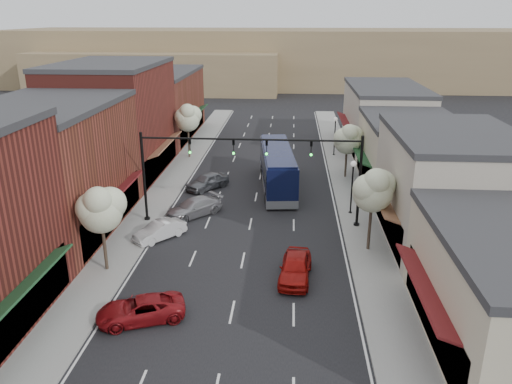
% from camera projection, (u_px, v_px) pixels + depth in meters
% --- Properties ---
extents(ground, '(160.00, 160.00, 0.00)m').
position_uv_depth(ground, '(240.00, 275.00, 30.52)').
color(ground, black).
rests_on(ground, ground).
extents(sidewalk_left, '(2.80, 73.00, 0.15)m').
position_uv_depth(sidewalk_left, '(173.00, 178.00, 48.44)').
color(sidewalk_left, gray).
rests_on(sidewalk_left, ground).
extents(sidewalk_right, '(2.80, 73.00, 0.15)m').
position_uv_depth(sidewalk_right, '(348.00, 182.00, 47.31)').
color(sidewalk_right, gray).
rests_on(sidewalk_right, ground).
extents(curb_left, '(0.25, 73.00, 0.17)m').
position_uv_depth(curb_left, '(187.00, 178.00, 48.35)').
color(curb_left, gray).
rests_on(curb_left, ground).
extents(curb_right, '(0.25, 73.00, 0.17)m').
position_uv_depth(curb_right, '(333.00, 182.00, 47.41)').
color(curb_right, gray).
rests_on(curb_right, ground).
extents(bldg_left_midnear, '(10.14, 14.10, 9.40)m').
position_uv_depth(bldg_left_midnear, '(49.00, 169.00, 35.55)').
color(bldg_left_midnear, brown).
rests_on(bldg_left_midnear, ground).
extents(bldg_left_midfar, '(10.14, 14.10, 10.90)m').
position_uv_depth(bldg_left_midfar, '(115.00, 120.00, 48.46)').
color(bldg_left_midfar, maroon).
rests_on(bldg_left_midfar, ground).
extents(bldg_left_far, '(10.14, 18.10, 8.40)m').
position_uv_depth(bldg_left_far, '(158.00, 105.00, 63.91)').
color(bldg_left_far, brown).
rests_on(bldg_left_far, ground).
extents(bldg_right_midnear, '(9.14, 12.10, 7.90)m').
position_uv_depth(bldg_right_midnear, '(448.00, 188.00, 33.92)').
color(bldg_right_midnear, '#A59C8D').
rests_on(bldg_right_midnear, ground).
extents(bldg_right_midfar, '(9.14, 12.10, 6.40)m').
position_uv_depth(bldg_right_midfar, '(409.00, 153.00, 45.45)').
color(bldg_right_midfar, '#B3A98E').
rests_on(bldg_right_midfar, ground).
extents(bldg_right_far, '(9.14, 16.10, 7.40)m').
position_uv_depth(bldg_right_far, '(383.00, 118.00, 58.44)').
color(bldg_right_far, '#A59C8D').
rests_on(bldg_right_far, ground).
extents(hill_far, '(120.00, 30.00, 12.00)m').
position_uv_depth(hill_far, '(280.00, 57.00, 113.08)').
color(hill_far, '#7A6647').
rests_on(hill_far, ground).
extents(hill_near, '(50.00, 20.00, 8.00)m').
position_uv_depth(hill_near, '(159.00, 71.00, 104.16)').
color(hill_near, '#7A6647').
rests_on(hill_near, ground).
extents(signal_mast_right, '(8.22, 0.46, 7.00)m').
position_uv_depth(signal_mast_right, '(327.00, 167.00, 36.11)').
color(signal_mast_right, black).
rests_on(signal_mast_right, ground).
extents(signal_mast_left, '(8.22, 0.46, 7.00)m').
position_uv_depth(signal_mast_left, '(175.00, 164.00, 36.86)').
color(signal_mast_left, black).
rests_on(signal_mast_left, ground).
extents(tree_right_near, '(2.85, 2.65, 5.95)m').
position_uv_depth(tree_right_near, '(374.00, 189.00, 32.17)').
color(tree_right_near, '#47382B').
rests_on(tree_right_near, ground).
extents(tree_right_far, '(2.85, 2.65, 5.43)m').
position_uv_depth(tree_right_far, '(348.00, 138.00, 47.36)').
color(tree_right_far, '#47382B').
rests_on(tree_right_far, ground).
extents(tree_left_near, '(2.85, 2.65, 5.69)m').
position_uv_depth(tree_left_near, '(101.00, 208.00, 29.61)').
color(tree_left_near, '#47382B').
rests_on(tree_left_near, ground).
extents(tree_left_far, '(2.85, 2.65, 6.13)m').
position_uv_depth(tree_left_far, '(188.00, 117.00, 53.91)').
color(tree_left_far, '#47382B').
rests_on(tree_left_far, ground).
extents(lamp_post_near, '(0.44, 0.44, 4.44)m').
position_uv_depth(lamp_post_near, '(352.00, 179.00, 38.85)').
color(lamp_post_near, black).
rests_on(lamp_post_near, ground).
extents(lamp_post_far, '(0.44, 0.44, 4.44)m').
position_uv_depth(lamp_post_far, '(335.00, 130.00, 55.30)').
color(lamp_post_far, black).
rests_on(lamp_post_far, ground).
extents(coach_bus, '(3.85, 12.22, 3.67)m').
position_uv_depth(coach_bus, '(277.00, 168.00, 45.42)').
color(coach_bus, black).
rests_on(coach_bus, ground).
extents(red_hatchback, '(2.21, 4.64, 1.53)m').
position_uv_depth(red_hatchback, '(295.00, 267.00, 29.89)').
color(red_hatchback, '#9C0F0B').
rests_on(red_hatchback, ground).
extents(parked_car_a, '(4.99, 3.55, 1.26)m').
position_uv_depth(parked_car_a, '(141.00, 309.00, 25.86)').
color(parked_car_a, maroon).
rests_on(parked_car_a, ground).
extents(parked_car_b, '(3.57, 3.84, 1.28)m').
position_uv_depth(parked_car_b, '(160.00, 231.00, 35.29)').
color(parked_car_b, silver).
rests_on(parked_car_b, ground).
extents(parked_car_c, '(4.73, 4.78, 1.39)m').
position_uv_depth(parked_car_c, '(194.00, 207.00, 39.39)').
color(parked_car_c, gray).
rests_on(parked_car_c, ground).
extents(parked_car_d, '(4.05, 4.42, 1.46)m').
position_uv_depth(parked_car_d, '(207.00, 181.00, 45.46)').
color(parked_car_d, '#5A5D62').
rests_on(parked_car_d, ground).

